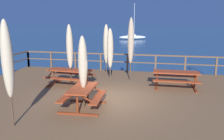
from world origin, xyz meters
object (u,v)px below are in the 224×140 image
at_px(picnic_table_front_left, 70,74).
at_px(picnic_table_back_right, 83,93).
at_px(patio_umbrella_tall_back_left, 110,49).
at_px(patio_umbrella_short_mid, 7,60).
at_px(patio_umbrella_tall_back_right, 106,44).
at_px(sailboat_distant, 132,37).
at_px(picnic_table_mid_centre, 176,76).
at_px(patio_umbrella_tall_mid_right, 131,41).
at_px(patio_umbrella_short_front, 83,63).
at_px(patio_umbrella_short_back, 70,47).

distance_m(picnic_table_front_left, picnic_table_back_right, 3.19).
relative_size(patio_umbrella_tall_back_left, patio_umbrella_short_mid, 0.88).
xyz_separation_m(picnic_table_back_right, patio_umbrella_tall_back_right, (-0.24, 4.48, 1.29)).
relative_size(picnic_table_front_left, patio_umbrella_tall_back_right, 0.77).
relative_size(picnic_table_back_right, sailboat_distant, 0.22).
relative_size(picnic_table_mid_centre, patio_umbrella_tall_back_right, 0.72).
bearing_deg(patio_umbrella_tall_back_left, patio_umbrella_tall_mid_right, 35.70).
bearing_deg(patio_umbrella_tall_back_right, patio_umbrella_tall_back_left, -65.55).
bearing_deg(picnic_table_front_left, patio_umbrella_short_front, -59.02).
height_order(patio_umbrella_short_back, patio_umbrella_short_mid, patio_umbrella_short_mid).
bearing_deg(patio_umbrella_tall_mid_right, picnic_table_mid_centre, -20.67).
bearing_deg(patio_umbrella_short_back, patio_umbrella_tall_back_right, 51.21).
relative_size(picnic_table_mid_centre, sailboat_distant, 0.27).
bearing_deg(patio_umbrella_tall_back_left, sailboat_distant, 95.74).
xyz_separation_m(patio_umbrella_short_mid, sailboat_distant, (-2.25, 44.81, -2.24)).
height_order(patio_umbrella_tall_back_right, patio_umbrella_short_back, patio_umbrella_short_back).
bearing_deg(patio_umbrella_tall_mid_right, patio_umbrella_tall_back_right, 168.59).
distance_m(picnic_table_mid_centre, picnic_table_back_right, 4.74).
relative_size(picnic_table_mid_centre, patio_umbrella_tall_mid_right, 0.64).
distance_m(patio_umbrella_tall_mid_right, patio_umbrella_short_mid, 6.54).
bearing_deg(patio_umbrella_short_front, patio_umbrella_tall_back_right, 93.46).
bearing_deg(patio_umbrella_tall_back_right, picnic_table_mid_centre, -17.29).
bearing_deg(patio_umbrella_tall_back_left, picnic_table_back_right, -92.91).
relative_size(patio_umbrella_short_back, sailboat_distant, 0.38).
distance_m(patio_umbrella_tall_back_left, patio_umbrella_short_mid, 5.60).
height_order(picnic_table_mid_centre, patio_umbrella_short_back, patio_umbrella_short_back).
xyz_separation_m(patio_umbrella_short_back, sailboat_distant, (-2.19, 40.25, -2.12)).
distance_m(patio_umbrella_short_front, patio_umbrella_tall_mid_right, 4.34).
xyz_separation_m(patio_umbrella_tall_back_left, patio_umbrella_short_mid, (-1.72, -5.32, 0.24)).
distance_m(patio_umbrella_short_back, sailboat_distant, 40.36).
height_order(patio_umbrella_short_front, patio_umbrella_short_mid, patio_umbrella_short_mid).
bearing_deg(patio_umbrella_short_front, patio_umbrella_tall_mid_right, 75.56).
bearing_deg(patio_umbrella_short_back, sailboat_distant, 93.11).
height_order(patio_umbrella_tall_mid_right, sailboat_distant, sailboat_distant).
bearing_deg(patio_umbrella_short_mid, patio_umbrella_short_back, 90.84).
height_order(patio_umbrella_short_back, sailboat_distant, sailboat_distant).
xyz_separation_m(picnic_table_front_left, patio_umbrella_tall_back_right, (1.37, 1.73, 1.27)).
bearing_deg(patio_umbrella_tall_mid_right, sailboat_distant, 97.18).
relative_size(picnic_table_front_left, picnic_table_back_right, 1.33).
xyz_separation_m(picnic_table_front_left, sailboat_distant, (-2.18, 40.28, -0.84)).
height_order(patio_umbrella_tall_mid_right, patio_umbrella_short_mid, patio_umbrella_tall_mid_right).
xyz_separation_m(picnic_table_mid_centre, picnic_table_front_left, (-4.95, -0.61, 0.00)).
xyz_separation_m(picnic_table_back_right, patio_umbrella_tall_back_left, (0.18, 3.55, 1.18)).
height_order(picnic_table_back_right, patio_umbrella_tall_back_left, patio_umbrella_tall_back_left).
relative_size(picnic_table_front_left, sailboat_distant, 0.29).
bearing_deg(patio_umbrella_tall_back_left, picnic_table_front_left, -156.12).
bearing_deg(patio_umbrella_short_back, patio_umbrella_short_front, -59.48).
bearing_deg(picnic_table_back_right, patio_umbrella_tall_back_right, 93.13).
distance_m(patio_umbrella_tall_mid_right, patio_umbrella_tall_back_left, 1.18).
bearing_deg(patio_umbrella_tall_back_left, patio_umbrella_short_mid, -107.90).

